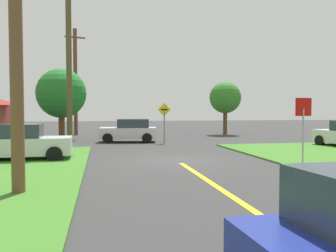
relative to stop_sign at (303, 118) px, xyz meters
name	(u,v)px	position (x,y,z in m)	size (l,w,h in m)	color
ground_plane	(176,160)	(-4.68, 2.46, -1.91)	(120.00, 120.00, 0.00)	#363636
lane_stripe_center	(250,208)	(-4.68, -5.54, -1.90)	(0.20, 14.00, 0.01)	yellow
stop_sign	(303,118)	(0.00, 0.00, 0.00)	(0.73, 0.10, 2.72)	#9EA0A8
parked_car_near_building	(20,142)	(-11.49, 3.64, -1.10)	(4.25, 2.13, 1.62)	silver
car_approaching_junction	(129,131)	(-6.01, 12.07, -1.10)	(4.11, 2.43, 1.62)	silver
utility_pole_near	(16,36)	(-10.11, -3.21, 2.22)	(1.76, 0.64, 8.07)	brown
utility_pole_mid	(69,65)	(-9.76, 8.37, 2.91)	(1.79, 0.45, 9.42)	brown
utility_pole_far	(75,81)	(-10.18, 19.95, 2.92)	(1.76, 0.62, 9.48)	brown
direction_sign	(164,118)	(-3.75, 10.74, -0.21)	(0.90, 0.12, 2.73)	slate
oak_tree_left	(61,94)	(-10.89, 14.97, 1.59)	(3.72, 3.72, 5.37)	brown
pine_tree_center	(225,98)	(3.26, 18.19, 1.47)	(2.89, 2.89, 4.85)	brown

